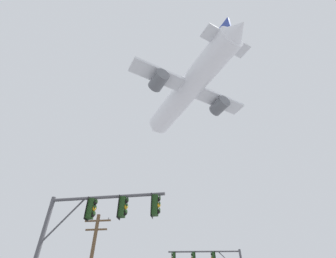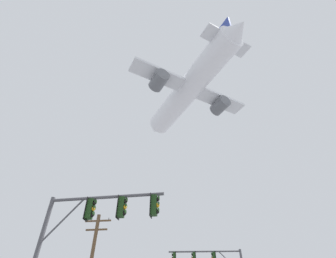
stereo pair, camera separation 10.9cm
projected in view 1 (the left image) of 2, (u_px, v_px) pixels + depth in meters
name	position (u px, v px, depth m)	size (l,w,h in m)	color
signal_pole_near	(91.00, 224.00, 10.81)	(5.63, 0.57, 5.95)	#4C4C51
airplane	(188.00, 89.00, 42.74)	(20.12, 25.43, 7.83)	white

